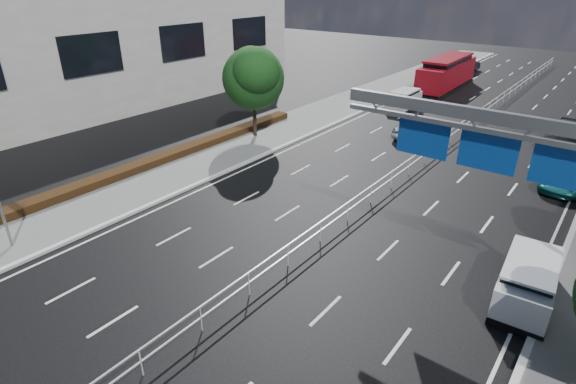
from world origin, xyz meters
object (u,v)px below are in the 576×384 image
Objects in this scene: white_minivan at (404,100)px; red_bus at (447,73)px; silver_minivan at (528,281)px; near_car_silver at (413,126)px; parked_car_dark at (563,136)px; overhead_gantry at (511,149)px; parked_car_teal at (567,178)px; near_car_dark at (466,65)px.

white_minivan is 0.36× the size of red_bus.
white_minivan reaches higher than silver_minivan.
near_car_silver reaches higher than parked_car_dark.
silver_minivan is 0.86× the size of parked_car_dark.
parked_car_dark is at bearing -44.87° from red_bus.
overhead_gantry is 2.53× the size of white_minivan.
parked_car_teal is 0.88× the size of parked_car_dark.
red_bus is (-13.10, 31.88, -3.84)m from overhead_gantry.
near_car_silver is at bearing 168.01° from parked_car_teal.
red_bus is 17.72m from parked_car_dark.
near_car_silver is (-9.52, 15.35, -4.85)m from overhead_gantry.
red_bus is 2.55× the size of near_car_silver.
overhead_gantry is 20.31m from parked_car_dark.
near_car_silver is 10.26m from parked_car_dark.
white_minivan reaches higher than near_car_dark.
near_car_silver is at bearing -79.26° from red_bus.
near_car_dark is at bearing 93.08° from white_minivan.
near_car_dark is at bearing 108.63° from overhead_gantry.
near_car_silver is 27.92m from near_car_dark.
silver_minivan is at bearing -3.66° from overhead_gantry.
silver_minivan is at bearing -66.86° from red_bus.
silver_minivan is 12.06m from parked_car_teal.
overhead_gantry is at bearing 113.65° from near_car_dark.
red_bus reaches higher than near_car_dark.
parked_car_teal is (14.31, -9.86, -0.24)m from white_minivan.
near_car_dark is 1.11× the size of parked_car_teal.
near_car_dark is (-1.34, 10.96, -0.95)m from red_bus.
near_car_silver reaches higher than parked_car_teal.
near_car_silver is (3.58, -16.53, -1.00)m from red_bus.
overhead_gantry reaches higher than parked_car_teal.
red_bus is 24.50m from parked_car_teal.
white_minivan is 0.91× the size of parked_car_teal.
near_car_silver is at bearing 105.18° from near_car_dark.
silver_minivan reaches higher than near_car_dark.
white_minivan is at bearing -92.02° from red_bus.
near_car_silver is at bearing 121.57° from silver_minivan.
white_minivan is at bearing -61.37° from near_car_silver.
parked_car_dark is at bearing 105.62° from parked_car_teal.
white_minivan is 0.91× the size of near_car_silver.
silver_minivan is 19.90m from parked_car_dark.
red_bus is at bearing 110.56° from silver_minivan.
white_minivan is 13.12m from parked_car_dark.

